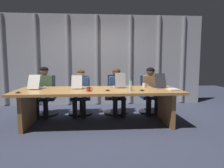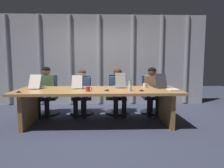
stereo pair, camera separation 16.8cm
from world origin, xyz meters
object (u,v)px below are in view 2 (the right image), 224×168
Objects in this scene: office_chair_right_mid at (152,99)px; person_left_mid at (82,89)px; laptop_left_end at (38,85)px; laptop_center at (120,85)px; person_center at (118,88)px; conference_mic_left_side at (107,90)px; laptop_left_mid at (78,85)px; conference_mic_middle at (142,90)px; coffee_mug_near at (88,89)px; coffee_mug_far at (145,85)px; conference_mic_right_side at (19,92)px; person_right_mid at (152,88)px; office_chair_left_mid at (82,100)px; water_bottle_primary at (130,86)px; laptop_right_mid at (158,85)px; person_left_end at (46,88)px; office_chair_left_end at (48,100)px; spiral_notepad at (173,90)px; office_chair_center at (117,99)px.

person_left_mid is (-1.77, -0.16, 0.29)m from office_chair_right_mid.
laptop_center is at bearing -86.35° from laptop_left_end.
person_center is 10.43× the size of conference_mic_left_side.
laptop_left_mid is 1.41m from conference_mic_middle.
coffee_mug_far is at bearing 23.05° from coffee_mug_near.
coffee_mug_near is at bearing -53.02° from office_chair_right_mid.
coffee_mug_near reaches higher than conference_mic_right_side.
person_center is at bearing -84.36° from person_right_mid.
coffee_mug_near is at bearing -179.78° from conference_mic_middle.
office_chair_left_mid is 1.82m from conference_mic_middle.
conference_mic_left_side is at bearing -46.53° from office_chair_right_mid.
water_bottle_primary is (-0.72, -1.22, 0.49)m from office_chair_right_mid.
laptop_right_mid is 4.38× the size of conference_mic_left_side.
person_left_mid is 1.56m from coffee_mug_far.
laptop_left_mid is 1.20m from water_bottle_primary.
office_chair_left_end is at bearing -177.85° from person_left_end.
spiral_notepad is (1.35, 0.06, -0.01)m from conference_mic_left_side.
laptop_left_end is at bearing 179.43° from coffee_mug_far.
office_chair_left_mid is 0.81× the size of person_right_mid.
conference_mic_middle is at bearing 134.11° from laptop_right_mid.
person_left_end is (-2.63, 0.53, -0.12)m from laptop_right_mid.
person_center is 1.08m from water_bottle_primary.
conference_mic_left_side is at bearing 56.23° from person_left_end.
person_center is 10.43× the size of conference_mic_middle.
conference_mic_middle is at bearing 64.30° from person_left_end.
coffee_mug_near is (1.12, -1.21, 0.43)m from office_chair_left_end.
laptop_left_mid is 3.32× the size of coffee_mug_far.
laptop_left_end is 0.45× the size of person_center.
laptop_left_mid is 0.48× the size of office_chair_left_mid.
office_chair_center is 1.02× the size of office_chair_right_mid.
office_chair_left_end is 8.72× the size of conference_mic_left_side.
person_left_end is at bearing -86.82° from person_left_mid.
person_left_end is at bearing 153.94° from conference_mic_middle.
conference_mic_left_side is at bearing 34.93° from person_left_mid.
conference_mic_left_side is at bearing 8.53° from coffee_mug_near.
spiral_notepad is at bearing -102.12° from laptop_left_mid.
laptop_right_mid reaches higher than spiral_notepad.
person_left_mid is 10.19× the size of conference_mic_left_side.
conference_mic_middle is 2.34m from conference_mic_right_side.
person_left_mid is (0.88, -0.01, -0.04)m from person_left_end.
person_center reaches higher than office_chair_center.
person_left_mid is at bearing -95.25° from person_center.
laptop_left_end is 1.25× the size of laptop_center.
laptop_left_mid reaches higher than coffee_mug_near.
laptop_left_mid is 0.92m from laptop_center.
person_left_mid reaches higher than office_chair_center.
coffee_mug_far is at bearing -90.51° from laptop_left_mid.
laptop_right_mid reaches higher than conference_mic_middle.
laptop_right_mid is at bearing 7.09° from person_right_mid.
person_right_mid reaches higher than laptop_center.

